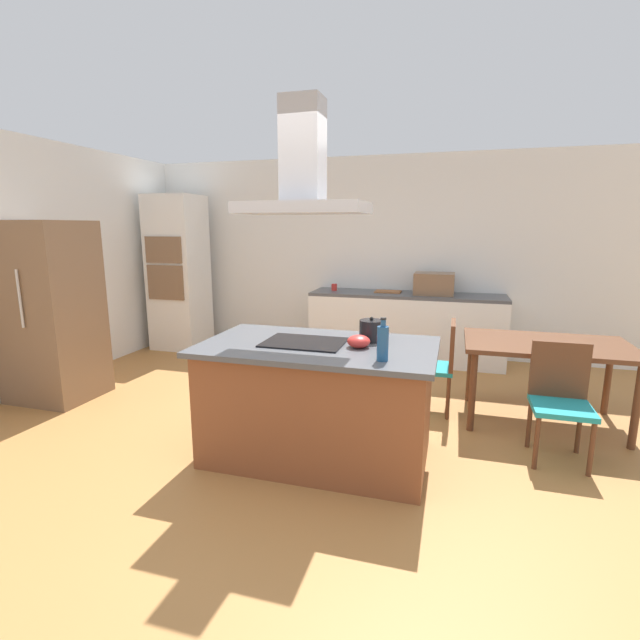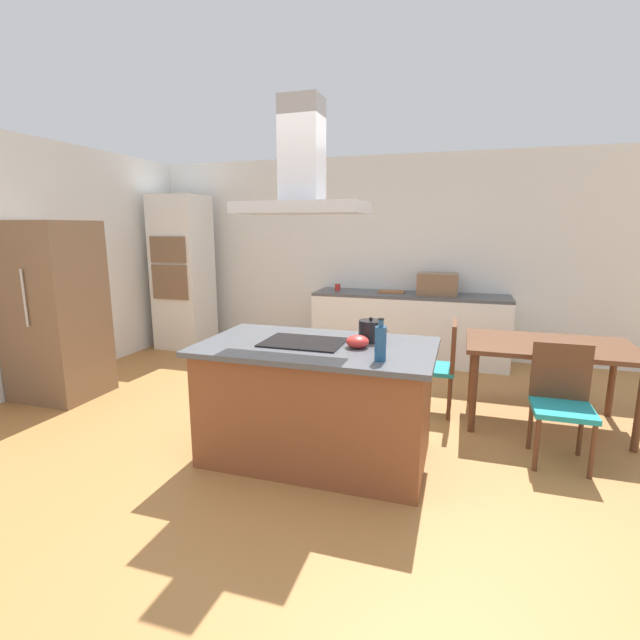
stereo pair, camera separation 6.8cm
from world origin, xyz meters
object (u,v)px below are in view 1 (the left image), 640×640
Objects in this scene: coffee_mug_red at (334,287)px; chair_at_left_end at (440,360)px; mixing_bowl at (359,341)px; countertop_microwave at (434,284)px; cooktop at (304,342)px; refrigerator at (51,312)px; dining_table at (546,352)px; range_hood at (303,177)px; wall_oven_stack at (179,273)px; tea_kettle at (371,331)px; cutting_board at (388,292)px; olive_oil_bottle at (383,343)px; chair_facing_island at (560,394)px.

coffee_mug_red is 2.32m from chair_at_left_end.
countertop_microwave is at bearing 82.27° from mixing_bowl.
cooktop is 0.33× the size of refrigerator.
coffee_mug_red is at bearing 144.46° from dining_table.
wall_oven_stack is at bearing 136.55° from range_hood.
mixing_bowl is 0.08× the size of wall_oven_stack.
tea_kettle is at bearing -36.75° from wall_oven_stack.
refrigerator reaches higher than coffee_mug_red.
olive_oil_bottle is at bearing -82.58° from cutting_board.
chair_facing_island is at bearing -24.45° from wall_oven_stack.
olive_oil_bottle is 3.18m from countertop_microwave.
olive_oil_bottle is 0.16× the size of refrigerator.
wall_oven_stack is (-3.60, -0.23, 0.06)m from countertop_microwave.
tea_kettle is at bearing -167.53° from chair_facing_island.
dining_table is at bearing -35.54° from coffee_mug_red.
cooktop is 2.56× the size of tea_kettle.
refrigerator is (-2.35, -2.44, -0.03)m from coffee_mug_red.
cooktop is 3.60× the size of mixing_bowl.
wall_oven_stack reaches higher than cooktop.
coffee_mug_red is 2.29m from wall_oven_stack.
refrigerator is at bearing 171.78° from mixing_bowl.
dining_table is 1.57× the size of chair_at_left_end.
cooktop is 1.99m from chair_facing_island.
coffee_mug_red is 0.26× the size of cutting_board.
range_hood is at bearing -164.57° from chair_facing_island.
refrigerator is 3.93m from chair_at_left_end.
countertop_microwave is (0.39, 2.89, 0.09)m from mixing_bowl.
chair_facing_island is at bearing -44.74° from coffee_mug_red.
chair_facing_island is (1.67, -2.41, -0.40)m from cutting_board.
tea_kettle is at bearing 23.76° from range_hood.
countertop_microwave is at bearing -4.79° from cutting_board.
chair_facing_island is at bearing 15.43° from cooktop.
chair_at_left_end is 2.21m from range_hood.
olive_oil_bottle reaches higher than tea_kettle.
wall_oven_stack is 1.21× the size of refrigerator.
range_hood is at bearing -156.24° from tea_kettle.
chair_facing_island is (-0.00, -0.67, -0.16)m from dining_table.
olive_oil_bottle is at bearing -40.66° from wall_oven_stack.
tea_kettle is at bearing 23.76° from cooktop.
olive_oil_bottle reaches higher than chair_facing_island.
olive_oil_bottle is 0.20× the size of dining_table.
cooktop is at bearing -9.17° from refrigerator.
mixing_bowl is at bearing 127.15° from olive_oil_bottle.
chair_facing_island is at bearing 19.94° from mixing_bowl.
chair_at_left_end is at bearing 50.77° from cooktop.
olive_oil_bottle is at bearing -102.64° from chair_at_left_end.
refrigerator is (-3.09, -2.47, 0.00)m from cutting_board.
countertop_microwave reaches higher than cooktop.
chair_at_left_end is 1.13m from chair_facing_island.
countertop_microwave is 0.27× the size of refrigerator.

